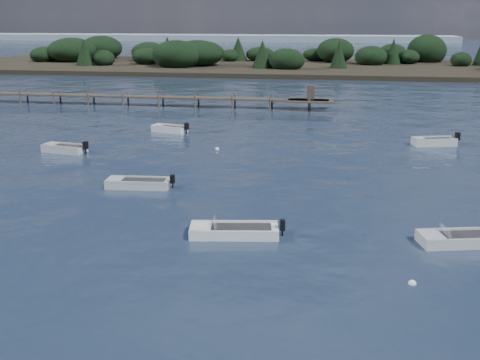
% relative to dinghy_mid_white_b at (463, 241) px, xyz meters
% --- Properties ---
extents(ground, '(400.00, 400.00, 0.00)m').
position_rel_dinghy_mid_white_b_xyz_m(ground, '(-13.25, 51.55, -0.14)').
color(ground, '#182438').
rests_on(ground, ground).
extents(dinghy_mid_white_b, '(4.45, 2.47, 1.08)m').
position_rel_dinghy_mid_white_b_xyz_m(dinghy_mid_white_b, '(0.00, 0.00, 0.00)').
color(dinghy_mid_white_b, '#B4B9BC').
rests_on(dinghy_mid_white_b, ground).
extents(tender_far_grey, '(3.78, 1.86, 1.20)m').
position_rel_dinghy_mid_white_b_xyz_m(tender_far_grey, '(-26.50, 14.81, 0.03)').
color(tender_far_grey, '#B4B9BC').
rests_on(tender_far_grey, ground).
extents(tender_far_white, '(3.59, 2.06, 1.20)m').
position_rel_dinghy_mid_white_b_xyz_m(tender_far_white, '(-20.92, 24.12, 0.03)').
color(tender_far_white, white).
rests_on(tender_far_white, ground).
extents(tender_far_grey_b, '(3.85, 2.14, 1.29)m').
position_rel_dinghy_mid_white_b_xyz_m(tender_far_grey_b, '(1.64, 22.19, 0.04)').
color(tender_far_grey_b, '#B4B9BC').
rests_on(tender_far_grey_b, ground).
extents(dinghy_mid_white_a, '(4.58, 2.20, 1.05)m').
position_rel_dinghy_mid_white_b_xyz_m(dinghy_mid_white_a, '(-10.52, -0.73, -0.01)').
color(dinghy_mid_white_a, white).
rests_on(dinghy_mid_white_a, ground).
extents(dinghy_mid_grey, '(4.20, 1.75, 1.05)m').
position_rel_dinghy_mid_white_b_xyz_m(dinghy_mid_grey, '(-17.74, 6.48, 0.00)').
color(dinghy_mid_grey, '#B4B9BC').
rests_on(dinghy_mid_grey, ground).
extents(buoy_b, '(0.32, 0.32, 0.32)m').
position_rel_dinghy_mid_white_b_xyz_m(buoy_b, '(-2.72, -4.78, -0.14)').
color(buoy_b, white).
rests_on(buoy_b, ground).
extents(buoy_e, '(0.32, 0.32, 0.32)m').
position_rel_dinghy_mid_white_b_xyz_m(buoy_e, '(-15.22, 17.80, -0.14)').
color(buoy_e, white).
rests_on(buoy_e, ground).
extents(jetty, '(64.50, 3.20, 3.40)m').
position_rel_dinghy_mid_white_b_xyz_m(jetty, '(-34.99, 39.55, 0.84)').
color(jetty, '#4B4137').
rests_on(jetty, ground).
extents(far_headland, '(190.00, 40.00, 5.80)m').
position_rel_dinghy_mid_white_b_xyz_m(far_headland, '(11.75, 91.55, 1.82)').
color(far_headland, black).
rests_on(far_headland, ground).
extents(distant_haze, '(280.00, 20.00, 2.40)m').
position_rel_dinghy_mid_white_b_xyz_m(distant_haze, '(-103.25, 221.55, -0.14)').
color(distant_haze, '#889BA9').
rests_on(distant_haze, ground).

